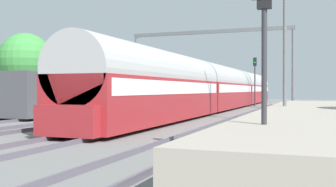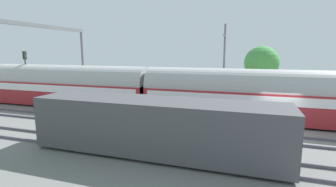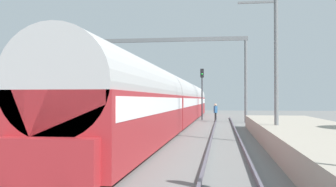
{
  "view_description": "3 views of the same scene",
  "coord_description": "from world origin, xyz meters",
  "views": [
    {
      "loc": [
        10.1,
        -17.57,
        1.78
      ],
      "look_at": [
        2.05,
        3.98,
        1.57
      ],
      "focal_mm": 42.18,
      "sensor_mm": 36.0,
      "label": 1
    },
    {
      "loc": [
        -17.89,
        2.13,
        5.3
      ],
      "look_at": [
        1.14,
        8.29,
        1.93
      ],
      "focal_mm": 26.95,
      "sensor_mm": 36.0,
      "label": 2
    },
    {
      "loc": [
        5.98,
        -14.34,
        2.13
      ],
      "look_at": [
        1.03,
        21.42,
        2.67
      ],
      "focal_mm": 41.5,
      "sensor_mm": 36.0,
      "label": 3
    }
  ],
  "objects": [
    {
      "name": "ground",
      "position": [
        0.0,
        0.0,
        0.0
      ],
      "size": [
        120.0,
        120.0,
        0.0
      ],
      "primitive_type": "plane",
      "color": "slate"
    },
    {
      "name": "track_far_west",
      "position": [
        -6.16,
        0.0,
        0.08
      ],
      "size": [
        1.52,
        60.0,
        0.16
      ],
      "color": "#595360",
      "rests_on": "ground"
    },
    {
      "name": "track_west",
      "position": [
        -2.05,
        0.0,
        0.08
      ],
      "size": [
        1.51,
        60.0,
        0.16
      ],
      "color": "#595360",
      "rests_on": "ground"
    },
    {
      "name": "track_east",
      "position": [
        2.05,
        0.0,
        0.08
      ],
      "size": [
        1.51,
        60.0,
        0.16
      ],
      "color": "#595360",
      "rests_on": "ground"
    },
    {
      "name": "track_far_east",
      "position": [
        6.16,
        0.0,
        0.08
      ],
      "size": [
        1.52,
        60.0,
        0.16
      ],
      "color": "#595360",
      "rests_on": "ground"
    },
    {
      "name": "platform",
      "position": [
        9.98,
        2.0,
        0.45
      ],
      "size": [
        4.4,
        28.0,
        0.9
      ],
      "color": "#A39989",
      "rests_on": "ground"
    },
    {
      "name": "passenger_train",
      "position": [
        2.05,
        18.51,
        1.97
      ],
      "size": [
        2.93,
        49.2,
        3.82
      ],
      "color": "maroon",
      "rests_on": "ground"
    },
    {
      "name": "freight_car",
      "position": [
        -6.16,
        6.54,
        1.47
      ],
      "size": [
        2.8,
        13.0,
        2.7
      ],
      "color": "#47474C",
      "rests_on": "ground"
    },
    {
      "name": "person_crossing",
      "position": [
        5.41,
        22.41,
        1.03
      ],
      "size": [
        0.37,
        0.46,
        1.73
      ],
      "rotation": [
        0.0,
        0.0,
        5.08
      ],
      "color": "black",
      "rests_on": "ground"
    },
    {
      "name": "railway_signal_near",
      "position": [
        8.89,
        -7.32,
        3.05
      ],
      "size": [
        0.36,
        0.3,
        4.74
      ],
      "color": "#2D2D33",
      "rests_on": "ground"
    },
    {
      "name": "railway_signal_far",
      "position": [
        3.97,
        25.85,
        3.37
      ],
      "size": [
        0.36,
        0.3,
        5.29
      ],
      "color": "#2D2D33",
      "rests_on": "ground"
    },
    {
      "name": "catenary_gantry",
      "position": [
        0.0,
        21.42,
        5.92
      ],
      "size": [
        16.72,
        0.28,
        7.86
      ],
      "color": "slate",
      "rests_on": "ground"
    },
    {
      "name": "catenary_pole_east_mid",
      "position": [
        8.51,
        4.65,
        4.15
      ],
      "size": [
        1.9,
        0.2,
        8.0
      ],
      "color": "slate",
      "rests_on": "ground"
    },
    {
      "name": "tree_west_background",
      "position": [
        -15.62,
        12.71,
        4.64
      ],
      "size": [
        5.04,
        5.04,
        7.17
      ],
      "color": "#4C3826",
      "rests_on": "ground"
    }
  ]
}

